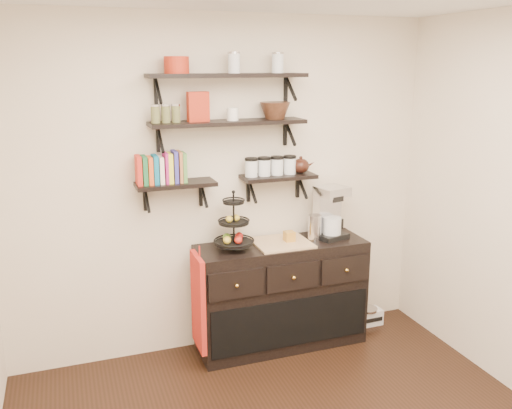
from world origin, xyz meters
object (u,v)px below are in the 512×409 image
(sideboard, at_px, (281,294))
(coffee_maker, at_px, (330,213))
(fruit_stand, at_px, (234,230))
(radio, at_px, (367,316))

(sideboard, height_order, coffee_maker, coffee_maker)
(sideboard, relative_size, fruit_stand, 3.08)
(sideboard, relative_size, radio, 5.14)
(sideboard, xyz_separation_m, radio, (0.88, 0.06, -0.37))
(sideboard, xyz_separation_m, fruit_stand, (-0.40, 0.00, 0.60))
(sideboard, bearing_deg, radio, 3.70)
(radio, bearing_deg, fruit_stand, -179.04)
(radio, bearing_deg, sideboard, -177.74)
(fruit_stand, distance_m, coffee_maker, 0.85)
(coffee_maker, bearing_deg, sideboard, 170.06)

